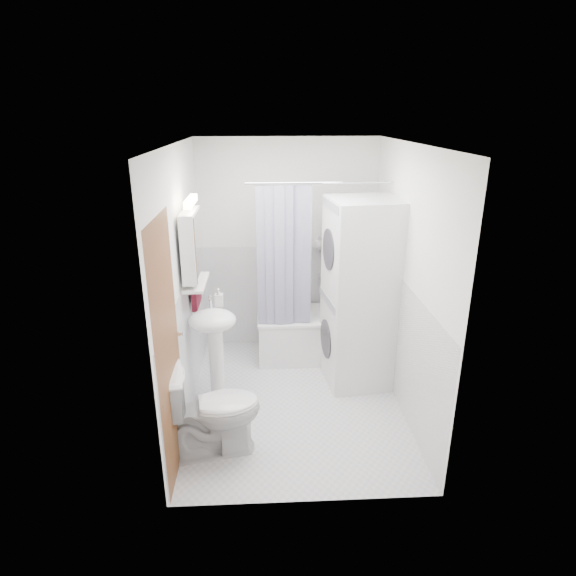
{
  "coord_description": "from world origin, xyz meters",
  "views": [
    {
      "loc": [
        -0.28,
        -4.01,
        2.64
      ],
      "look_at": [
        -0.06,
        0.15,
        1.11
      ],
      "focal_mm": 30.0,
      "sensor_mm": 36.0,
      "label": 1
    }
  ],
  "objects_px": {
    "sink": "(214,335)",
    "bathtub": "(317,332)",
    "washer_dryer": "(361,294)",
    "toilet": "(212,410)"
  },
  "relations": [
    {
      "from": "bathtub",
      "to": "toilet",
      "type": "relative_size",
      "value": 1.69
    },
    {
      "from": "bathtub",
      "to": "sink",
      "type": "xyz_separation_m",
      "value": [
        -1.07,
        -0.88,
        0.42
      ]
    },
    {
      "from": "bathtub",
      "to": "sink",
      "type": "bearing_deg",
      "value": -140.5
    },
    {
      "from": "bathtub",
      "to": "sink",
      "type": "height_order",
      "value": "sink"
    },
    {
      "from": "washer_dryer",
      "to": "toilet",
      "type": "bearing_deg",
      "value": -148.75
    },
    {
      "from": "bathtub",
      "to": "washer_dryer",
      "type": "xyz_separation_m",
      "value": [
        0.36,
        -0.53,
        0.66
      ]
    },
    {
      "from": "sink",
      "to": "bathtub",
      "type": "bearing_deg",
      "value": 39.5
    },
    {
      "from": "bathtub",
      "to": "sink",
      "type": "distance_m",
      "value": 1.45
    },
    {
      "from": "washer_dryer",
      "to": "toilet",
      "type": "relative_size",
      "value": 2.38
    },
    {
      "from": "washer_dryer",
      "to": "sink",
      "type": "bearing_deg",
      "value": -172.89
    }
  ]
}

